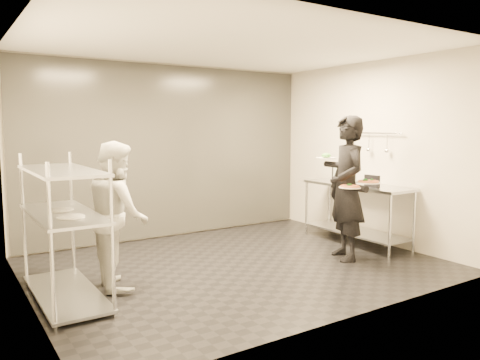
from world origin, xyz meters
TOP-DOWN VIEW (x-y plane):
  - room_shell at (0.00, 1.18)m, footprint 5.00×4.00m
  - pass_rack at (-2.15, -0.00)m, footprint 0.60×1.60m
  - prep_counter at (2.18, 0.00)m, footprint 0.60×1.80m
  - utensil_rail at (2.43, -0.00)m, footprint 0.07×1.20m
  - waiter at (1.40, -0.54)m, footprint 0.69×0.83m
  - chef at (-1.55, 0.07)m, footprint 0.71×0.87m
  - pizza_plate_near at (1.27, -0.73)m, footprint 0.29×0.29m
  - pizza_plate_far at (1.53, -0.80)m, footprint 0.31×0.31m
  - salad_plate at (1.29, -0.26)m, footprint 0.28×0.28m
  - pos_monitor at (2.06, -0.40)m, footprint 0.06×0.25m
  - bottle_green at (2.12, 0.40)m, footprint 0.08×0.08m
  - bottle_clear at (2.32, 0.19)m, footprint 0.06×0.06m
  - bottle_dark at (2.27, 0.60)m, footprint 0.07×0.07m

SIDE VIEW (x-z plane):
  - prep_counter at x=2.18m, z-range 0.17..1.09m
  - pass_rack at x=-2.15m, z-range 0.02..1.52m
  - chef at x=-1.55m, z-range 0.00..1.64m
  - waiter at x=1.40m, z-range 0.00..1.95m
  - pos_monitor at x=2.06m, z-range 0.92..1.10m
  - bottle_clear at x=2.32m, z-range 0.92..1.11m
  - pizza_plate_near at x=1.27m, z-range 1.00..1.05m
  - bottle_dark at x=2.27m, z-range 0.92..1.17m
  - bottle_green at x=2.12m, z-range 0.92..1.20m
  - pizza_plate_far at x=1.53m, z-range 1.05..1.10m
  - salad_plate at x=1.29m, z-range 1.35..1.42m
  - room_shell at x=0.00m, z-range 0.00..2.80m
  - utensil_rail at x=2.43m, z-range 1.39..1.70m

